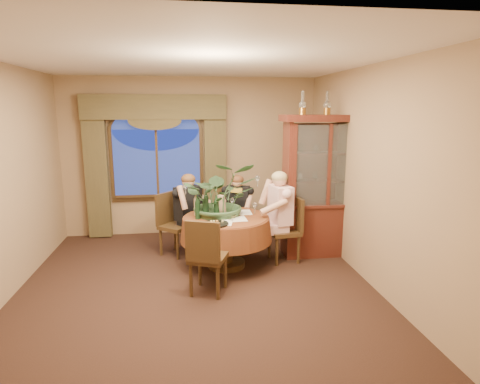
{
  "coord_description": "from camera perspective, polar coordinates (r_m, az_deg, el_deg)",
  "views": [
    {
      "loc": [
        -0.1,
        -4.75,
        2.25
      ],
      "look_at": [
        0.65,
        0.73,
        1.1
      ],
      "focal_mm": 30.0,
      "sensor_mm": 36.0,
      "label": 1
    }
  ],
  "objects": [
    {
      "name": "floor",
      "position": [
        5.26,
        -6.13,
        -13.65
      ],
      "size": [
        5.0,
        5.0,
        0.0
      ],
      "primitive_type": "plane",
      "color": "black",
      "rests_on": "ground"
    },
    {
      "name": "wall_back",
      "position": [
        7.3,
        -6.98,
        4.98
      ],
      "size": [
        4.5,
        0.0,
        4.5
      ],
      "primitive_type": "plane",
      "rotation": [
        1.57,
        0.0,
        0.0
      ],
      "color": "#8B7054",
      "rests_on": "ground"
    },
    {
      "name": "wall_right",
      "position": [
        5.37,
        18.29,
        2.04
      ],
      "size": [
        0.0,
        5.0,
        5.0
      ],
      "primitive_type": "plane",
      "rotation": [
        1.57,
        0.0,
        -1.57
      ],
      "color": "#8B7054",
      "rests_on": "ground"
    },
    {
      "name": "ceiling",
      "position": [
        4.79,
        -6.89,
        18.26
      ],
      "size": [
        5.0,
        5.0,
        0.0
      ],
      "primitive_type": "plane",
      "rotation": [
        3.14,
        0.0,
        0.0
      ],
      "color": "white",
      "rests_on": "wall_back"
    },
    {
      "name": "window",
      "position": [
        7.26,
        -11.7,
        3.99
      ],
      "size": [
        1.62,
        0.1,
        1.32
      ],
      "primitive_type": null,
      "color": "navy",
      "rests_on": "wall_back"
    },
    {
      "name": "arched_transom",
      "position": [
        7.2,
        -11.96,
        10.15
      ],
      "size": [
        1.6,
        0.06,
        0.44
      ],
      "primitive_type": null,
      "color": "navy",
      "rests_on": "wall_back"
    },
    {
      "name": "drapery_left",
      "position": [
        7.37,
        -19.7,
        2.71
      ],
      "size": [
        0.38,
        0.14,
        2.32
      ],
      "primitive_type": "cube",
      "color": "#423B23",
      "rests_on": "floor"
    },
    {
      "name": "drapery_right",
      "position": [
        7.23,
        -3.51,
        3.22
      ],
      "size": [
        0.38,
        0.14,
        2.32
      ],
      "primitive_type": "cube",
      "color": "#423B23",
      "rests_on": "floor"
    },
    {
      "name": "swag_valance",
      "position": [
        7.12,
        -12.08,
        11.74
      ],
      "size": [
        2.45,
        0.16,
        0.42
      ],
      "primitive_type": null,
      "color": "#423B23",
      "rests_on": "wall_back"
    },
    {
      "name": "dining_table",
      "position": [
        5.82,
        -1.97,
        -7.06
      ],
      "size": [
        1.36,
        1.36,
        0.75
      ],
      "primitive_type": "cylinder",
      "rotation": [
        0.0,
        0.0,
        0.04
      ],
      "color": "maroon",
      "rests_on": "floor"
    },
    {
      "name": "china_cabinet",
      "position": [
        6.29,
        11.81,
        0.8
      ],
      "size": [
        1.34,
        0.53,
        2.17
      ],
      "primitive_type": "cube",
      "color": "#3D120C",
      "rests_on": "floor"
    },
    {
      "name": "oil_lamp_left",
      "position": [
        6.06,
        8.89,
        12.42
      ],
      "size": [
        0.11,
        0.11,
        0.34
      ],
      "primitive_type": null,
      "color": "#A5722D",
      "rests_on": "china_cabinet"
    },
    {
      "name": "oil_lamp_center",
      "position": [
        6.18,
        12.31,
        12.28
      ],
      "size": [
        0.11,
        0.11,
        0.34
      ],
      "primitive_type": null,
      "color": "#A5722D",
      "rests_on": "china_cabinet"
    },
    {
      "name": "oil_lamp_right",
      "position": [
        6.32,
        15.59,
        12.11
      ],
      "size": [
        0.11,
        0.11,
        0.34
      ],
      "primitive_type": null,
      "color": "#A5722D",
      "rests_on": "china_cabinet"
    },
    {
      "name": "chair_right",
      "position": [
        6.03,
        6.27,
        -5.39
      ],
      "size": [
        0.47,
        0.47,
        0.96
      ],
      "primitive_type": "cube",
      "rotation": [
        0.0,
        0.0,
        -4.59
      ],
      "color": "black",
      "rests_on": "floor"
    },
    {
      "name": "chair_back_right",
      "position": [
        6.66,
        -1.53,
        -3.67
      ],
      "size": [
        0.48,
        0.48,
        0.96
      ],
      "primitive_type": "cube",
      "rotation": [
        0.0,
        0.0,
        -3.3
      ],
      "color": "black",
      "rests_on": "floor"
    },
    {
      "name": "chair_back",
      "position": [
        6.34,
        -9.11,
        -4.63
      ],
      "size": [
        0.59,
        0.59,
        0.96
      ],
      "primitive_type": "cube",
      "rotation": [
        0.0,
        0.0,
        -2.26
      ],
      "color": "black",
      "rests_on": "floor"
    },
    {
      "name": "chair_front_left",
      "position": [
        5.0,
        -4.56,
        -9.01
      ],
      "size": [
        0.54,
        0.54,
        0.96
      ],
      "primitive_type": "cube",
      "rotation": [
        0.0,
        0.0,
        -0.36
      ],
      "color": "black",
      "rests_on": "floor"
    },
    {
      "name": "person_pink",
      "position": [
        6.0,
        5.71,
        -3.45
      ],
      "size": [
        0.53,
        0.56,
        1.36
      ],
      "primitive_type": null,
      "rotation": [
        0.0,
        0.0,
        -4.53
      ],
      "color": "beige",
      "rests_on": "floor"
    },
    {
      "name": "person_back",
      "position": [
        6.33,
        -7.36,
        -3.08
      ],
      "size": [
        0.62,
        0.62,
        1.28
      ],
      "primitive_type": null,
      "rotation": [
        0.0,
        0.0,
        -2.45
      ],
      "color": "black",
      "rests_on": "floor"
    },
    {
      "name": "person_scarf",
      "position": [
        6.58,
        -0.34,
        -2.71
      ],
      "size": [
        0.54,
        0.51,
        1.21
      ],
      "primitive_type": null,
      "rotation": [
        0.0,
        0.0,
        -3.46
      ],
      "color": "black",
      "rests_on": "floor"
    },
    {
      "name": "stoneware_vase",
      "position": [
        5.77,
        -2.7,
        -1.87
      ],
      "size": [
        0.15,
        0.15,
        0.29
      ],
      "primitive_type": null,
      "color": "#927459",
      "rests_on": "dining_table"
    },
    {
      "name": "centerpiece_plant",
      "position": [
        5.7,
        -2.78,
        3.23
      ],
      "size": [
        1.05,
        1.17,
        0.91
      ],
      "primitive_type": "imported",
      "color": "#305030",
      "rests_on": "dining_table"
    },
    {
      "name": "olive_bowl",
      "position": [
        5.63,
        -1.31,
        -3.47
      ],
      "size": [
        0.16,
        0.16,
        0.05
      ],
      "primitive_type": "imported",
      "color": "brown",
      "rests_on": "dining_table"
    },
    {
      "name": "cheese_platter",
      "position": [
        5.31,
        -3.52,
        -4.55
      ],
      "size": [
        0.35,
        0.35,
        0.02
      ],
      "primitive_type": "cylinder",
      "color": "black",
      "rests_on": "dining_table"
    },
    {
      "name": "wine_bottle_0",
      "position": [
        5.57,
        -3.36,
        -2.13
      ],
      "size": [
        0.07,
        0.07,
        0.33
      ],
      "primitive_type": "cylinder",
      "color": "black",
      "rests_on": "dining_table"
    },
    {
      "name": "wine_bottle_1",
      "position": [
        5.76,
        -6.24,
        -1.72
      ],
      "size": [
        0.07,
        0.07,
        0.33
      ],
      "primitive_type": "cylinder",
      "color": "tan",
      "rests_on": "dining_table"
    },
    {
      "name": "wine_bottle_2",
      "position": [
        5.6,
        -4.98,
        -2.09
      ],
      "size": [
        0.07,
        0.07,
        0.33
      ],
      "primitive_type": "cylinder",
      "color": "black",
      "rests_on": "dining_table"
    },
    {
      "name": "wine_bottle_3",
      "position": [
        5.83,
        -4.82,
        -1.52
      ],
      "size": [
        0.07,
        0.07,
        0.33
      ],
      "primitive_type": "cylinder",
      "color": "black",
      "rests_on": "dining_table"
    },
    {
      "name": "wine_bottle_4",
      "position": [
        5.57,
        -6.06,
        -2.18
      ],
      "size": [
        0.07,
        0.07,
        0.33
      ],
      "primitive_type": "cylinder",
      "color": "black",
      "rests_on": "dining_table"
    },
    {
      "name": "tasting_paper_0",
      "position": [
        5.57,
        -0.21,
        -3.83
      ],
      "size": [
        0.22,
        0.31,
        0.0
      ],
      "primitive_type": "cube",
      "rotation": [
        0.0,
        0.0,
        0.05
      ],
      "color": "white",
      "rests_on": "dining_table"
    },
    {
      "name": "tasting_paper_1",
      "position": [
        5.91,
        0.56,
        -2.91
      ],
      "size": [
        0.21,
        0.3,
        0.0
      ],
      "primitive_type": "cube",
      "rotation": [
        0.0,
        0.0,
        -0.01
      ],
      "color": "white",
      "rests_on": "dining_table"
    },
    {
      "name": "tasting_paper_2",
      "position": [
        5.39,
        -2.22,
        -4.37
      ],
      "size": [
        0.27,
        0.34,
        0.0
      ],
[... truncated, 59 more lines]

